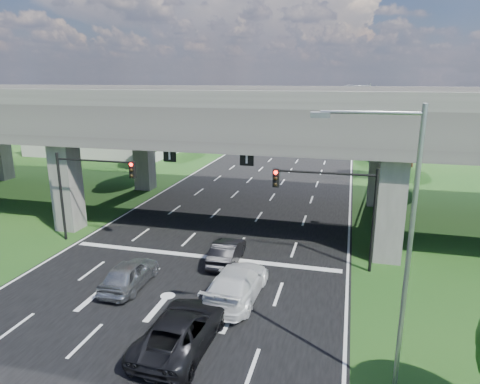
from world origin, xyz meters
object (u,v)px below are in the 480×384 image
at_px(signal_right, 335,199).
at_px(car_silver, 129,274).
at_px(signal_left, 88,182).
at_px(streetlight_beyond, 365,116).
at_px(car_white, 237,284).
at_px(car_trailing, 181,330).
at_px(streetlight_near, 397,236).
at_px(streetlight_far, 368,129).
at_px(car_dark, 227,252).

height_order(signal_right, car_silver, signal_right).
height_order(signal_left, streetlight_beyond, streetlight_beyond).
distance_m(car_white, car_trailing, 4.53).
distance_m(signal_left, car_trailing, 14.15).
bearing_deg(streetlight_near, car_silver, 158.87).
relative_size(streetlight_far, car_trailing, 1.82).
height_order(streetlight_near, car_silver, streetlight_near).
bearing_deg(car_trailing, car_dark, -84.52).
xyz_separation_m(signal_left, streetlight_near, (17.92, -9.94, 1.66)).
distance_m(signal_left, streetlight_far, 26.95).
distance_m(streetlight_beyond, car_white, 41.81).
bearing_deg(signal_right, streetlight_near, -77.12).
relative_size(signal_right, streetlight_far, 0.60).
bearing_deg(signal_left, signal_right, 0.00).
distance_m(car_dark, car_white, 4.31).
bearing_deg(car_trailing, streetlight_far, -102.78).
distance_m(streetlight_near, car_silver, 14.23).
bearing_deg(streetlight_beyond, car_white, -99.21).
distance_m(streetlight_far, car_silver, 28.55).
distance_m(car_dark, car_trailing, 8.36).
bearing_deg(car_white, streetlight_beyond, -97.38).
xyz_separation_m(streetlight_far, car_trailing, (-7.81, -29.35, -5.05)).
distance_m(streetlight_near, streetlight_beyond, 46.00).
height_order(signal_left, streetlight_far, streetlight_far).
height_order(streetlight_near, streetlight_beyond, same).
relative_size(car_silver, car_dark, 1.03).
bearing_deg(streetlight_beyond, signal_left, -116.43).
bearing_deg(signal_left, car_dark, -5.59).
xyz_separation_m(signal_right, streetlight_beyond, (2.27, 36.06, 1.66)).
relative_size(signal_right, car_silver, 1.39).
bearing_deg(signal_left, car_white, -23.54).
bearing_deg(car_silver, streetlight_far, -117.11).
bearing_deg(car_silver, car_dark, -135.20).
height_order(signal_right, signal_left, same).
bearing_deg(streetlight_far, car_dark, -111.56).
bearing_deg(signal_left, streetlight_beyond, 63.57).
bearing_deg(car_trailing, car_silver, -39.92).
bearing_deg(streetlight_beyond, car_dark, -102.64).
bearing_deg(car_silver, streetlight_beyond, -107.67).
relative_size(streetlight_near, car_trailing, 1.82).
distance_m(streetlight_near, car_dark, 13.27).
distance_m(signal_right, car_white, 7.38).
xyz_separation_m(streetlight_near, car_white, (-6.64, 5.03, -5.01)).
bearing_deg(streetlight_near, streetlight_far, 90.00).
height_order(signal_right, car_white, signal_right).
relative_size(signal_right, streetlight_near, 0.60).
bearing_deg(streetlight_beyond, car_trailing, -99.77).
bearing_deg(car_trailing, streetlight_beyond, -97.66).
xyz_separation_m(streetlight_beyond, car_silver, (-12.40, -41.21, -5.08)).
bearing_deg(signal_right, car_silver, -153.04).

